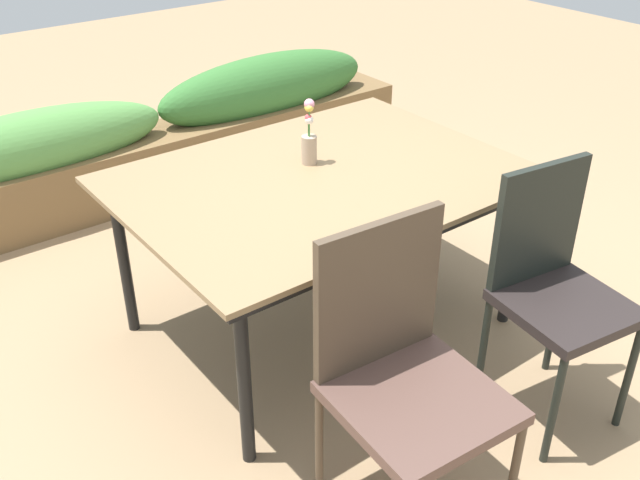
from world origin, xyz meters
name	(u,v)px	position (x,y,z in m)	size (l,w,h in m)	color
ground_plane	(331,334)	(0.00, 0.00, 0.00)	(12.00, 12.00, 0.00)	#9E7F5B
dining_table	(320,187)	(0.01, 0.09, 0.67)	(1.54, 1.15, 0.72)	#8C704C
chair_near_right	(554,280)	(0.37, -0.78, 0.55)	(0.45, 0.45, 0.95)	#292221
chair_near_left	(403,364)	(-0.33, -0.77, 0.52)	(0.51, 0.51, 0.95)	brown
flower_vase	(309,138)	(0.05, 0.21, 0.83)	(0.06, 0.06, 0.27)	tan
planter_box	(164,138)	(0.11, 1.74, 0.31)	(3.29, 0.38, 0.68)	brown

